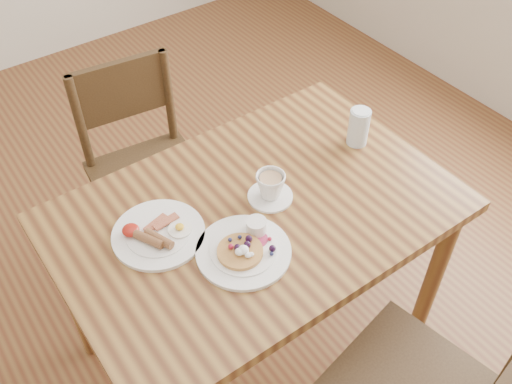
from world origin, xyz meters
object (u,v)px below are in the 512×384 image
Objects in this scene: water_glass at (359,127)px; pancake_plate at (244,248)px; breakfast_plate at (157,234)px; dining_table at (256,230)px; chair_far at (144,163)px; teacup_saucer at (270,187)px.

pancake_plate is at bearing -163.96° from water_glass.
water_glass is (0.58, 0.17, 0.05)m from pancake_plate.
pancake_plate is 1.00× the size of breakfast_plate.
dining_table is 1.36× the size of chair_far.
dining_table is 0.49m from water_glass.
pancake_plate is at bearing 92.87° from chair_far.
pancake_plate is 0.61m from water_glass.
chair_far is at bearing 101.97° from teacup_saucer.
teacup_saucer is at bearing -10.10° from breakfast_plate.
teacup_saucer is at bearing 34.58° from pancake_plate.
dining_table is 0.32m from breakfast_plate.
chair_far is 0.82m from pancake_plate.
dining_table is 4.44× the size of pancake_plate.
dining_table is 0.16m from teacup_saucer.
chair_far is (-0.07, 0.66, -0.16)m from dining_table.
dining_table is 8.57× the size of teacup_saucer.
dining_table is at bearing 43.15° from pancake_plate.
pancake_plate is at bearing -48.36° from breakfast_plate.
chair_far is 6.29× the size of teacup_saucer.
teacup_saucer is at bearing 11.33° from dining_table.
water_glass is at bearing -1.90° from breakfast_plate.
water_glass is (0.46, 0.05, 0.16)m from dining_table.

